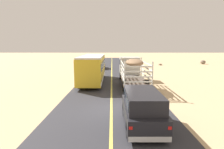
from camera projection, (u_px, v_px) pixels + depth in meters
name	position (u px, v px, depth m)	size (l,w,h in m)	color
ground_plane	(112.00, 110.00, 12.91)	(240.00, 240.00, 0.00)	tan
road_surface	(112.00, 110.00, 12.91)	(8.00, 120.00, 0.02)	#2D2D33
road_centre_line	(112.00, 110.00, 12.91)	(0.16, 117.60, 0.00)	#D8CC4C
suv_near	(143.00, 107.00, 10.15)	(1.90, 4.62, 1.93)	black
livestock_truck	(132.00, 68.00, 22.49)	(2.53, 9.70, 3.02)	silver
bus	(93.00, 68.00, 22.69)	(2.54, 10.00, 3.21)	gold
car_far	(101.00, 65.00, 37.06)	(1.80, 4.40, 1.46)	#8C7259
boulder_near_shoulder	(204.00, 62.00, 46.42)	(1.22, 1.23, 0.97)	#756656
boulder_mid_field	(80.00, 64.00, 42.70)	(1.11, 0.78, 0.70)	gray
boulder_far_horizon	(161.00, 64.00, 43.62)	(0.79, 0.63, 0.38)	#84705B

